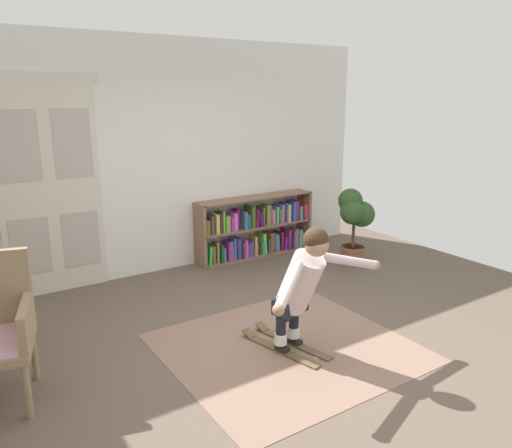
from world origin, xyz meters
TOP-DOWN VIEW (x-y plane):
  - ground_plane at (0.00, 0.00)m, footprint 7.20×7.20m
  - back_wall at (0.00, 2.60)m, footprint 6.00×0.10m
  - double_door at (-1.37, 2.54)m, footprint 1.22×0.05m
  - rug at (0.01, -0.00)m, footprint 2.09×1.95m
  - bookshelf at (1.24, 2.39)m, footprint 1.77×0.30m
  - potted_plant at (2.14, 1.38)m, footprint 0.50×0.47m
  - skis_pair at (0.01, 0.03)m, footprint 0.46×0.91m
  - person_skier at (0.05, -0.16)m, footprint 1.39×0.78m

SIDE VIEW (x-z plane):
  - ground_plane at x=0.00m, z-range 0.00..0.00m
  - rug at x=0.01m, z-range 0.00..0.01m
  - skis_pair at x=0.01m, z-range -0.01..0.06m
  - bookshelf at x=1.24m, z-range -0.04..0.80m
  - potted_plant at x=2.14m, z-range 0.14..1.16m
  - person_skier at x=0.05m, z-range 0.14..1.24m
  - double_door at x=-1.37m, z-range 0.01..2.46m
  - back_wall at x=0.00m, z-range 0.00..2.90m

